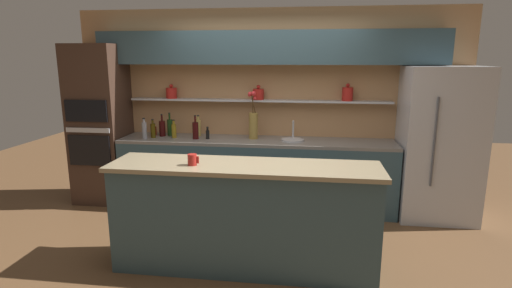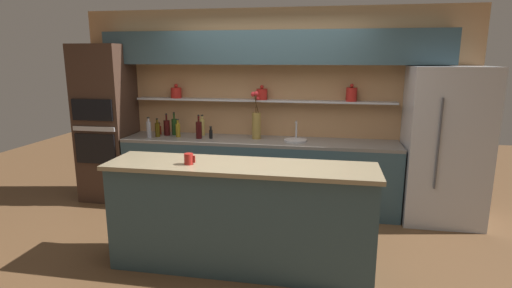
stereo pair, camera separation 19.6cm
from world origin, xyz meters
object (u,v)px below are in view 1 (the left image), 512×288
bottle_oil_8 (153,130)px  coffee_mug (192,160)px  flower_vase (253,122)px  bottle_sauce_1 (208,134)px  refrigerator (439,144)px  bottle_spirit_2 (144,130)px  bottle_wine_6 (162,128)px  oven_tower (100,125)px  sink_fixture (293,139)px  bottle_wine_3 (170,127)px  bottle_wine_0 (195,130)px  bottle_spirit_4 (198,127)px  bottle_sauce_7 (154,130)px  bottle_oil_5 (174,130)px

bottle_oil_8 → coffee_mug: bearing=-57.6°
flower_vase → bottle_sauce_1: 0.62m
refrigerator → bottle_spirit_2: 3.72m
bottle_spirit_2 → bottle_wine_6: bottle_wine_6 is taller
oven_tower → sink_fixture: 2.63m
flower_vase → coffee_mug: size_ratio=6.13×
flower_vase → coffee_mug: flower_vase is taller
flower_vase → bottle_wine_6: bearing=179.6°
bottle_wine_3 → bottle_wine_0: bearing=-23.4°
oven_tower → bottle_spirit_4: (1.34, 0.15, -0.03)m
bottle_wine_0 → bottle_spirit_4: bottle_wine_0 is taller
bottle_spirit_2 → bottle_wine_6: bearing=51.7°
refrigerator → bottle_wine_3: size_ratio=5.94×
oven_tower → flower_vase: bearing=1.6°
refrigerator → bottle_oil_8: 3.63m
coffee_mug → bottle_spirit_2: bearing=125.9°
bottle_wine_0 → coffee_mug: bottle_wine_0 is taller
bottle_spirit_2 → bottle_spirit_4: (0.65, 0.29, 0.00)m
oven_tower → bottle_wine_3: size_ratio=6.80×
bottle_spirit_2 → coffee_mug: 1.89m
bottle_wine_3 → refrigerator: bearing=-2.6°
bottle_wine_6 → bottle_sauce_7: size_ratio=1.80×
flower_vase → bottle_sauce_7: size_ratio=3.77×
bottle_sauce_1 → bottle_spirit_2: size_ratio=0.58×
coffee_mug → refrigerator: bearing=32.2°
bottle_oil_5 → bottle_sauce_7: bottle_oil_5 is taller
oven_tower → bottle_wine_3: (0.95, 0.12, -0.03)m
bottle_oil_5 → bottle_wine_0: bearing=-8.3°
refrigerator → bottle_oil_8: refrigerator is taller
bottle_wine_6 → flower_vase: bearing=-0.4°
flower_vase → sink_fixture: (0.52, -0.05, -0.19)m
bottle_oil_8 → bottle_oil_5: bearing=8.4°
bottle_wine_3 → bottle_oil_8: 0.25m
bottle_spirit_2 → coffee_mug: bottle_spirit_2 is taller
oven_tower → bottle_wine_3: 0.96m
bottle_sauce_1 → coffee_mug: size_ratio=1.57×
bottle_sauce_1 → bottle_wine_3: (-0.57, 0.15, 0.05)m
bottle_spirit_4 → bottle_oil_8: bearing=-159.9°
bottle_wine_3 → bottle_oil_8: (-0.17, -0.17, -0.02)m
sink_fixture → bottle_sauce_1: size_ratio=1.80×
bottle_sauce_1 → bottle_spirit_2: bottle_spirit_2 is taller
refrigerator → oven_tower: 4.41m
sink_fixture → bottle_oil_5: 1.58m
refrigerator → bottle_spirit_2: refrigerator is taller
bottle_spirit_4 → bottle_oil_8: bottle_spirit_4 is taller
bottle_wine_0 → bottle_wine_3: bearing=156.6°
refrigerator → bottle_spirit_2: size_ratio=6.76×
bottle_spirit_4 → bottle_sauce_7: size_ratio=1.70×
bottle_spirit_4 → bottle_sauce_7: bottle_spirit_4 is taller
bottle_wine_3 → bottle_oil_8: bearing=-134.8°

